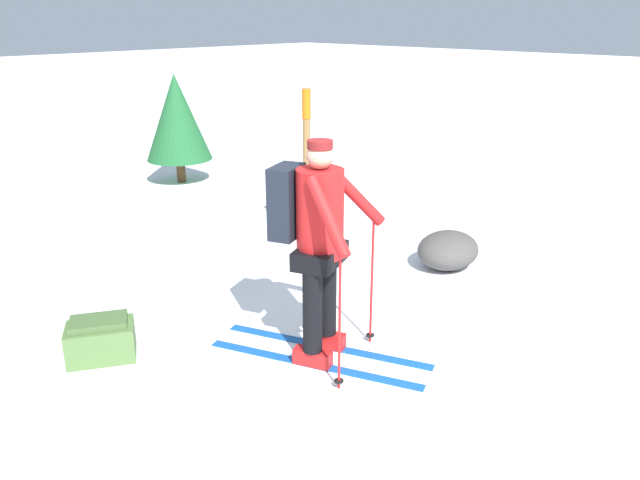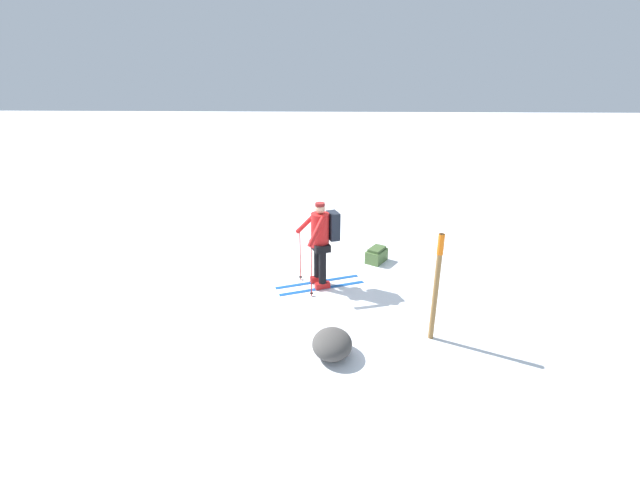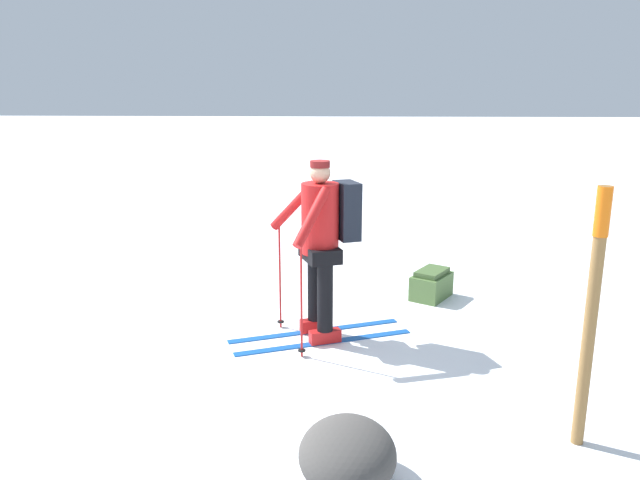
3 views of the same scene
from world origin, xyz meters
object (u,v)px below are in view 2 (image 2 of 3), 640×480
(trail_marker, at_px, (437,280))
(rock_boulder, at_px, (332,344))
(skier, at_px, (322,238))
(dropped_backpack, at_px, (377,255))

(trail_marker, distance_m, rock_boulder, 1.88)
(skier, xyz_separation_m, dropped_backpack, (1.20, -1.21, -0.85))
(skier, distance_m, trail_marker, 2.56)
(dropped_backpack, distance_m, trail_marker, 3.17)
(rock_boulder, bearing_deg, trail_marker, -72.10)
(dropped_backpack, bearing_deg, skier, 134.70)
(trail_marker, bearing_deg, dropped_backpack, 12.00)
(trail_marker, bearing_deg, skier, 45.97)
(skier, distance_m, rock_boulder, 2.45)
(skier, xyz_separation_m, rock_boulder, (-2.30, -0.24, -0.82))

